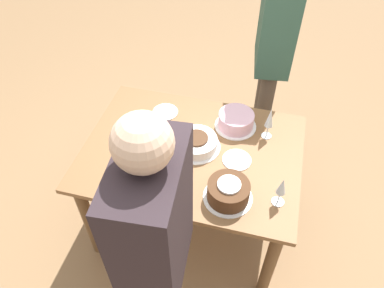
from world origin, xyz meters
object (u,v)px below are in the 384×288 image
(cake_center_white, at_px, (196,143))
(wine_glass_extra, at_px, (132,132))
(cake_front_chocolate, at_px, (228,191))
(wine_glass_far, at_px, (282,188))
(wine_glass_near, at_px, (270,119))
(cake_back_decorated, at_px, (236,121))
(person_watching, at_px, (275,35))
(person_cutting, at_px, (156,244))

(cake_center_white, distance_m, wine_glass_extra, 0.37)
(cake_front_chocolate, bearing_deg, wine_glass_far, 8.42)
(cake_front_chocolate, distance_m, wine_glass_extra, 0.63)
(wine_glass_near, height_order, wine_glass_extra, wine_glass_near)
(cake_front_chocolate, relative_size, cake_back_decorated, 1.01)
(cake_front_chocolate, distance_m, person_watching, 1.14)
(cake_center_white, bearing_deg, wine_glass_near, 26.52)
(wine_glass_near, height_order, person_cutting, person_cutting)
(wine_glass_far, height_order, person_watching, person_watching)
(person_watching, bearing_deg, cake_back_decorated, -20.82)
(cake_front_chocolate, height_order, person_watching, person_watching)
(cake_front_chocolate, relative_size, wine_glass_near, 1.20)
(cake_back_decorated, bearing_deg, wine_glass_near, -11.18)
(cake_back_decorated, bearing_deg, cake_front_chocolate, -84.22)
(wine_glass_extra, height_order, person_cutting, person_cutting)
(cake_center_white, distance_m, cake_back_decorated, 0.30)
(wine_glass_near, xyz_separation_m, person_cutting, (-0.35, -0.98, 0.14))
(cake_front_chocolate, distance_m, person_cutting, 0.57)
(wine_glass_extra, distance_m, person_watching, 1.14)
(cake_center_white, distance_m, wine_glass_near, 0.44)
(person_cutting, xyz_separation_m, person_watching, (0.29, 1.59, 0.05))
(cake_front_chocolate, relative_size, wine_glass_far, 1.38)
(cake_center_white, distance_m, person_cutting, 0.83)
(cake_back_decorated, bearing_deg, person_watching, 76.47)
(cake_center_white, xyz_separation_m, wine_glass_extra, (-0.34, -0.10, 0.10))
(cake_back_decorated, height_order, wine_glass_extra, wine_glass_extra)
(cake_center_white, bearing_deg, person_cutting, -87.46)
(wine_glass_extra, bearing_deg, person_watching, 53.32)
(cake_back_decorated, xyz_separation_m, wine_glass_far, (0.31, -0.50, 0.08))
(wine_glass_near, relative_size, wine_glass_extra, 1.05)
(person_cutting, bearing_deg, cake_center_white, -2.14)
(wine_glass_near, distance_m, wine_glass_extra, 0.79)
(cake_front_chocolate, distance_m, wine_glass_far, 0.27)
(wine_glass_near, bearing_deg, person_watching, 95.56)
(wine_glass_far, bearing_deg, cake_back_decorated, 121.56)
(cake_front_chocolate, xyz_separation_m, person_watching, (0.08, 1.10, 0.27))
(cake_center_white, xyz_separation_m, cake_back_decorated, (0.19, 0.23, 0.01))
(cake_front_chocolate, relative_size, wine_glass_extra, 1.26)
(cake_center_white, distance_m, person_watching, 0.91)
(cake_front_chocolate, bearing_deg, cake_center_white, 128.42)
(cake_front_chocolate, xyz_separation_m, cake_back_decorated, (-0.05, 0.54, -0.01))
(wine_glass_near, height_order, wine_glass_far, wine_glass_near)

